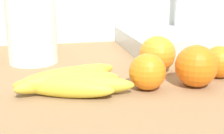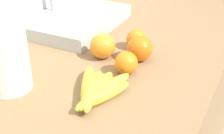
{
  "view_description": "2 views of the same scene",
  "coord_description": "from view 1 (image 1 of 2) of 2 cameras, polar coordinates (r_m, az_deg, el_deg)",
  "views": [
    {
      "loc": [
        -0.22,
        -0.63,
        1.12
      ],
      "look_at": [
        -0.1,
        -0.08,
        0.96
      ],
      "focal_mm": 50.56,
      "sensor_mm": 36.0,
      "label": 1
    },
    {
      "loc": [
        -0.79,
        -0.44,
        1.4
      ],
      "look_at": [
        -0.1,
        -0.09,
        0.97
      ],
      "focal_mm": 52.48,
      "sensor_mm": 36.0,
      "label": 2
    }
  ],
  "objects": [
    {
      "name": "sink_basin",
      "position": [
        0.96,
        14.09,
        4.95
      ],
      "size": [
        0.39,
        0.29,
        0.19
      ],
      "color": "#B7BABF",
      "rests_on": "counter"
    },
    {
      "name": "orange_back_left",
      "position": [
        0.69,
        8.33,
        2.28
      ],
      "size": [
        0.08,
        0.08,
        0.08
      ],
      "primitive_type": "sphere",
      "color": "orange",
      "rests_on": "counter"
    },
    {
      "name": "orange_center",
      "position": [
        0.68,
        18.84,
        0.88
      ],
      "size": [
        0.07,
        0.07,
        0.07
      ],
      "primitive_type": "sphere",
      "color": "orange",
      "rests_on": "counter"
    },
    {
      "name": "wall_back",
      "position": [
        1.14,
        -0.01,
        -8.43
      ],
      "size": [
        2.07,
        0.06,
        1.3
      ],
      "primitive_type": "cube",
      "color": "silver",
      "rests_on": "ground"
    },
    {
      "name": "orange_back_right",
      "position": [
        0.58,
        6.42,
        -0.88
      ],
      "size": [
        0.07,
        0.07,
        0.07
      ],
      "primitive_type": "sphere",
      "color": "orange",
      "rests_on": "counter"
    },
    {
      "name": "paper_towel_roll",
      "position": [
        0.77,
        -14.64,
        11.43
      ],
      "size": [
        0.12,
        0.12,
        0.32
      ],
      "color": "white",
      "rests_on": "counter"
    },
    {
      "name": "banana_bunch",
      "position": [
        0.57,
        -7.88,
        -2.64
      ],
      "size": [
        0.22,
        0.17,
        0.04
      ],
      "color": "gold",
      "rests_on": "counter"
    },
    {
      "name": "orange_far_right",
      "position": [
        0.61,
        14.97,
        0.15
      ],
      "size": [
        0.08,
        0.08,
        0.08
      ],
      "primitive_type": "sphere",
      "color": "orange",
      "rests_on": "counter"
    }
  ]
}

